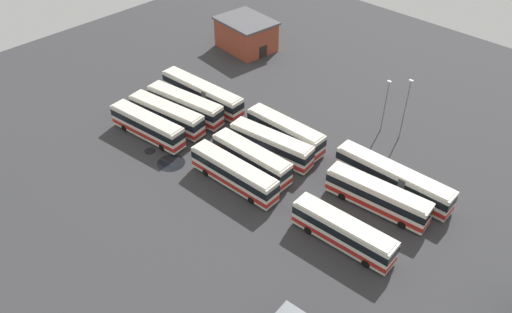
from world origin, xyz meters
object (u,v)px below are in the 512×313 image
object	(u,v)px
bus_row1_slot0	(285,131)
bus_row2_slot0	(202,93)
bus_row0_slot1	(377,196)
depot_building	(246,34)
bus_row2_slot3	(147,126)
lamp_post_near_entrance	(385,104)
bus_row2_slot1	(185,105)
bus_row0_slot3	(343,232)
bus_row1_slot1	(271,145)
bus_row1_slot3	(234,173)
bus_row1_slot2	(251,159)
bus_row0_slot0	(393,179)
bus_row2_slot2	(167,115)
lamp_post_by_building	(405,107)

from	to	relation	value
bus_row1_slot0	bus_row2_slot0	world-z (taller)	same
bus_row0_slot1	depot_building	world-z (taller)	depot_building
bus_row2_slot3	lamp_post_near_entrance	world-z (taller)	lamp_post_near_entrance
bus_row1_slot0	bus_row2_slot1	xyz separation A→B (m)	(15.12, 5.24, 0.00)
bus_row0_slot3	bus_row1_slot1	bearing A→B (deg)	-20.55
bus_row0_slot1	bus_row0_slot3	world-z (taller)	same
bus_row1_slot3	bus_row2_slot3	world-z (taller)	same
bus_row1_slot2	lamp_post_near_entrance	world-z (taller)	lamp_post_near_entrance
bus_row1_slot0	bus_row1_slot1	size ratio (longest dim) A/B	0.99
bus_row1_slot0	bus_row1_slot2	world-z (taller)	same
bus_row1_slot2	bus_row1_slot3	world-z (taller)	same
bus_row0_slot0	bus_row2_slot2	distance (m)	32.78
bus_row1_slot2	depot_building	size ratio (longest dim) A/B	1.10
bus_row1_slot0	bus_row1_slot2	size ratio (longest dim) A/B	1.03
bus_row2_slot0	lamp_post_by_building	world-z (taller)	lamp_post_by_building
bus_row1_slot3	bus_row0_slot3	bearing A→B (deg)	-174.84
bus_row0_slot0	bus_row2_slot2	bearing A→B (deg)	18.66
bus_row1_slot1	bus_row0_slot3	bearing A→B (deg)	159.45
bus_row1_slot3	bus_row1_slot2	bearing A→B (deg)	-82.61
bus_row0_slot1	bus_row2_slot1	xyz separation A→B (m)	(31.52, 2.95, 0.00)
bus_row0_slot1	bus_row0_slot3	bearing A→B (deg)	93.89
bus_row2_slot3	bus_row2_slot0	bearing A→B (deg)	-84.78
lamp_post_by_building	bus_row2_slot3	bearing A→B (deg)	43.79
depot_building	bus_row2_slot1	bearing A→B (deg)	112.68
lamp_post_by_building	bus_row1_slot1	bearing A→B (deg)	57.08
lamp_post_near_entrance	bus_row2_slot1	bearing A→B (deg)	36.28
bus_row0_slot3	bus_row2_slot2	world-z (taller)	same
bus_row2_slot0	bus_row2_slot1	size ratio (longest dim) A/B	1.17
bus_row1_slot0	bus_row0_slot3	bearing A→B (deg)	150.23
bus_row2_slot3	bus_row2_slot2	bearing A→B (deg)	-85.66
bus_row1_slot3	lamp_post_near_entrance	size ratio (longest dim) A/B	1.57
bus_row0_slot3	bus_row1_slot2	world-z (taller)	same
bus_row1_slot1	depot_building	distance (m)	32.24
bus_row2_slot1	lamp_post_by_building	world-z (taller)	lamp_post_by_building
bus_row1_slot1	bus_row2_slot3	size ratio (longest dim) A/B	0.98
bus_row2_slot0	lamp_post_by_building	bearing A→B (deg)	-153.10
bus_row0_slot0	bus_row2_slot0	world-z (taller)	same
bus_row2_slot1	bus_row1_slot3	bearing A→B (deg)	160.45
bus_row0_slot0	bus_row1_slot3	world-z (taller)	same
bus_row1_slot2	depot_building	xyz separation A→B (m)	(25.18, -24.32, 0.92)
lamp_post_by_building	bus_row2_slot1	bearing A→B (deg)	33.86
bus_row0_slot3	bus_row2_slot2	bearing A→B (deg)	-1.63
bus_row0_slot3	bus_row1_slot2	xyz separation A→B (m)	(16.06, -2.17, -0.00)
bus_row0_slot0	bus_row0_slot3	bearing A→B (deg)	94.33
bus_row1_slot1	lamp_post_near_entrance	distance (m)	17.17
bus_row1_slot2	bus_row2_slot0	distance (m)	17.71
bus_row2_slot3	lamp_post_by_building	xyz separation A→B (m)	(-25.56, -24.50, 3.17)
bus_row1_slot0	bus_row1_slot1	world-z (taller)	same
bus_row0_slot1	bus_row1_slot1	size ratio (longest dim) A/B	1.05
lamp_post_by_building	bus_row2_slot0	bearing A→B (deg)	26.90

